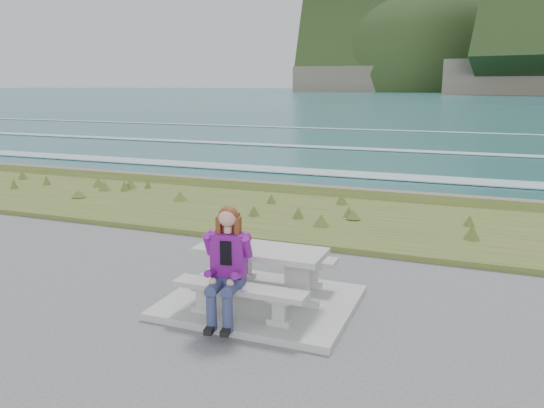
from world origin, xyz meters
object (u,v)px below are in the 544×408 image
at_px(bench_landward, 240,293).
at_px(picnic_table, 261,260).
at_px(bench_seaward, 278,260).
at_px(seated_woman, 226,281).

bearing_deg(bench_landward, picnic_table, 90.00).
xyz_separation_m(bench_landward, bench_seaward, (0.00, 1.40, 0.00)).
height_order(bench_landward, bench_seaward, same).
distance_m(picnic_table, seated_woman, 0.85).
bearing_deg(bench_seaward, picnic_table, -90.00).
bearing_deg(seated_woman, bench_landward, 38.05).
distance_m(bench_landward, seated_woman, 0.27).
xyz_separation_m(picnic_table, bench_landward, (0.00, -0.70, -0.23)).
bearing_deg(picnic_table, bench_landward, -90.00).
distance_m(bench_seaward, seated_woman, 1.56).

